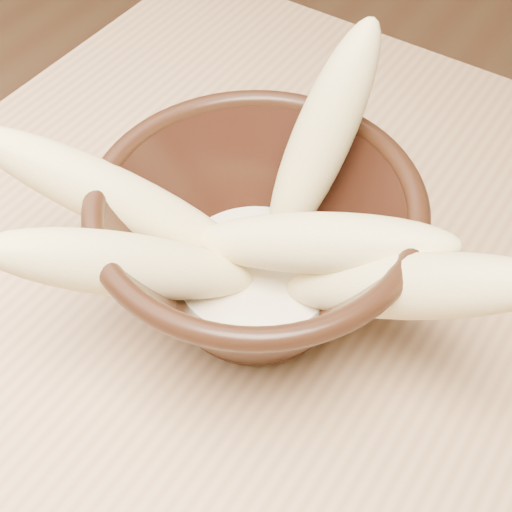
% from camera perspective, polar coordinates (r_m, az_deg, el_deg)
% --- Properties ---
extents(table, '(1.20, 0.80, 0.75)m').
position_cam_1_polar(table, '(0.61, 19.60, -18.27)').
color(table, tan).
rests_on(table, ground).
extents(bowl, '(0.23, 0.23, 0.13)m').
position_cam_1_polar(bowl, '(0.52, 0.00, 0.77)').
color(bowl, black).
rests_on(bowl, table).
extents(milk_puddle, '(0.13, 0.13, 0.02)m').
position_cam_1_polar(milk_puddle, '(0.54, 0.00, -1.38)').
color(milk_puddle, beige).
rests_on(milk_puddle, bowl).
extents(banana_upright, '(0.06, 0.14, 0.18)m').
position_cam_1_polar(banana_upright, '(0.52, 5.24, 9.26)').
color(banana_upright, '#FBE994').
rests_on(banana_upright, bowl).
extents(banana_left, '(0.20, 0.13, 0.15)m').
position_cam_1_polar(banana_left, '(0.51, -11.01, 4.46)').
color(banana_left, '#FBE994').
rests_on(banana_left, bowl).
extents(banana_right, '(0.19, 0.06, 0.15)m').
position_cam_1_polar(banana_right, '(0.46, 11.96, -2.37)').
color(banana_right, '#FBE994').
rests_on(banana_right, bowl).
extents(banana_across, '(0.20, 0.10, 0.10)m').
position_cam_1_polar(banana_across, '(0.49, 5.05, 1.02)').
color(banana_across, '#FBE994').
rests_on(banana_across, bowl).
extents(banana_front, '(0.15, 0.18, 0.14)m').
position_cam_1_polar(banana_front, '(0.48, -9.97, -0.76)').
color(banana_front, '#FBE994').
rests_on(banana_front, bowl).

